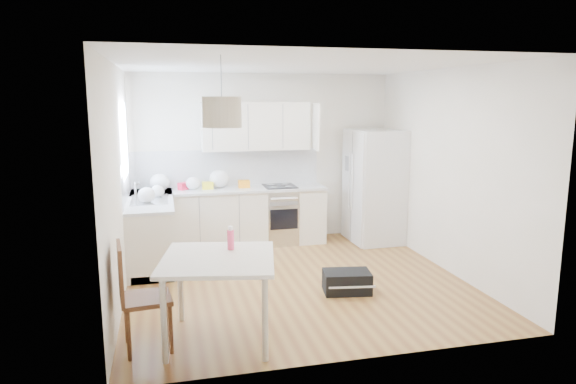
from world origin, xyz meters
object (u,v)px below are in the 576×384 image
(dining_table, at_px, (218,267))
(gym_bag, at_px, (347,282))
(dining_chair, at_px, (147,296))
(refrigerator, at_px, (375,186))

(dining_table, relative_size, gym_bag, 2.21)
(dining_table, xyz_separation_m, gym_bag, (1.62, 0.87, -0.60))
(dining_chair, bearing_deg, dining_table, -4.51)
(refrigerator, height_order, dining_table, refrigerator)
(refrigerator, relative_size, dining_table, 1.48)
(dining_table, bearing_deg, gym_bag, 39.39)
(refrigerator, distance_m, dining_table, 4.10)
(refrigerator, xyz_separation_m, gym_bag, (-1.23, -2.07, -0.78))
(refrigerator, xyz_separation_m, dining_table, (-2.85, -2.95, -0.17))
(dining_table, distance_m, dining_chair, 0.70)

